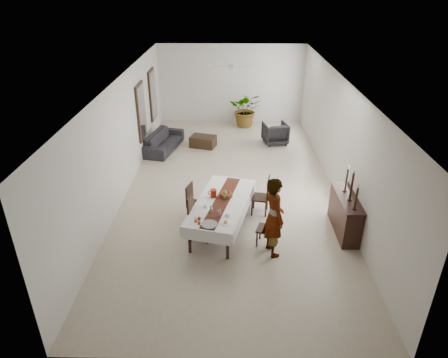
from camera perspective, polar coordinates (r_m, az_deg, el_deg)
floor at (r=11.88m, az=0.89°, el=-1.10°), size 6.00×12.00×0.00m
ceiling at (r=10.74m, az=1.01°, el=14.10°), size 6.00×12.00×0.02m
wall_back at (r=16.95m, az=1.02°, el=13.43°), size 6.00×0.02×3.20m
wall_front at (r=6.01m, az=0.73°, el=-14.92°), size 6.00×0.02×3.20m
wall_left at (r=11.61m, az=-14.12°, el=6.03°), size 0.02×12.00×3.20m
wall_right at (r=11.60m, az=16.01°, el=5.78°), size 0.02×12.00×3.20m
dining_table_top at (r=9.65m, az=-0.32°, el=-3.37°), size 1.54×2.58×0.05m
table_leg_fl at (r=9.05m, az=-4.95°, el=-8.61°), size 0.08×0.08×0.70m
table_leg_fr at (r=8.84m, az=0.53°, el=-9.50°), size 0.08×0.08×0.70m
table_leg_bl at (r=10.89m, az=-1.00°, el=-1.82°), size 0.08×0.08×0.70m
table_leg_br at (r=10.71m, az=3.56°, el=-2.40°), size 0.08×0.08×0.70m
tablecloth_top at (r=9.63m, az=-0.32°, el=-3.22°), size 1.76×2.79×0.01m
tablecloth_drape_left at (r=9.85m, az=-3.62°, el=-3.50°), size 0.62×2.52×0.30m
tablecloth_drape_right at (r=9.59m, az=3.08°, el=-4.42°), size 0.62×2.52×0.30m
tablecloth_drape_near at (r=8.67m, az=-2.55°, el=-8.22°), size 1.15×0.29×0.30m
tablecloth_drape_far at (r=10.79m, az=1.46°, el=-0.54°), size 1.15×0.29×0.30m
table_runner at (r=9.63m, az=-0.32°, el=-3.18°), size 0.94×2.52×0.00m
red_pitcher at (r=9.76m, az=-1.52°, el=-2.06°), size 0.18×0.18×0.20m
pitcher_handle at (r=9.78m, az=-2.00°, el=-2.00°), size 0.12×0.05×0.12m
wine_glass_near at (r=9.02m, az=-0.66°, el=-4.85°), size 0.07×0.07×0.17m
wine_glass_mid at (r=9.15m, az=-1.83°, el=-4.34°), size 0.07×0.07×0.17m
wine_glass_far at (r=9.62m, az=0.04°, el=-2.64°), size 0.07×0.07×0.17m
teacup_right at (r=9.05m, az=0.53°, el=-5.14°), size 0.09×0.09×0.06m
saucer_right at (r=9.06m, az=0.53°, el=-5.26°), size 0.15×0.15×0.01m
teacup_left at (r=9.40m, az=-2.66°, el=-3.84°), size 0.09×0.09×0.06m
saucer_left at (r=9.41m, az=-2.65°, el=-3.96°), size 0.15×0.15×0.01m
plate_near_right at (r=8.81m, az=0.23°, el=-6.30°), size 0.24×0.24×0.02m
bread_near_right at (r=8.80m, az=0.23°, el=-6.15°), size 0.09×0.09×0.09m
plate_near_left at (r=9.08m, az=-3.40°, el=-5.22°), size 0.24×0.24×0.02m
plate_far_left at (r=10.16m, az=-1.26°, el=-1.40°), size 0.24×0.24×0.02m
serving_tray at (r=8.77m, az=-2.12°, el=-6.50°), size 0.36×0.36×0.02m
jam_jar_a at (r=8.78m, az=-3.57°, el=-6.24°), size 0.06×0.06×0.08m
jam_jar_b at (r=8.86m, az=-4.07°, el=-5.94°), size 0.06×0.06×0.08m
jam_jar_c at (r=8.92m, az=-3.56°, el=-5.65°), size 0.06×0.06×0.08m
fruit_basket at (r=9.80m, az=0.34°, el=-2.26°), size 0.30×0.30×0.10m
fruit_red at (r=9.78m, az=0.54°, el=-1.84°), size 0.09×0.09×0.09m
fruit_green at (r=9.80m, az=0.16°, el=-1.76°), size 0.08×0.08×0.08m
fruit_yellow at (r=9.72m, az=0.27°, el=-2.01°), size 0.08×0.08×0.08m
chair_right_near_seat at (r=9.29m, az=5.99°, el=-7.12°), size 0.50×0.50×0.05m
chair_right_near_leg_fl at (r=9.26m, az=6.69°, el=-8.95°), size 0.05×0.05×0.39m
chair_right_near_leg_fr at (r=9.53m, az=7.12°, el=-7.84°), size 0.05×0.05×0.39m
chair_right_near_leg_bl at (r=9.32m, az=4.71°, el=-8.61°), size 0.05×0.05×0.39m
chair_right_near_leg_br at (r=9.58m, az=5.19°, el=-7.52°), size 0.05×0.05×0.39m
chair_right_near_back at (r=9.12m, az=7.19°, el=-5.89°), size 0.15×0.39×0.51m
chair_right_far_seat at (r=10.44m, az=5.17°, el=-2.62°), size 0.51×0.51×0.05m
chair_right_far_leg_fl at (r=10.40m, az=5.98°, el=-4.36°), size 0.05×0.05×0.43m
chair_right_far_leg_fr at (r=10.71m, az=6.18°, el=-3.37°), size 0.05×0.05×0.43m
chair_right_far_leg_bl at (r=10.43m, az=4.02°, el=-4.17°), size 0.05×0.05×0.43m
chair_right_far_leg_br at (r=10.74m, az=4.28°, el=-3.19°), size 0.05×0.05×0.43m
chair_right_far_back at (r=10.28m, az=6.34°, el=-1.28°), size 0.12×0.44×0.56m
chair_left_near_seat at (r=9.42m, az=-3.42°, el=-5.78°), size 0.56×0.56×0.06m
chair_left_near_leg_fl at (r=9.78m, az=-4.27°, el=-6.36°), size 0.06×0.06×0.48m
chair_left_near_leg_fr at (r=9.46m, az=-4.85°, el=-7.68°), size 0.06×0.06×0.48m
chair_left_near_leg_bl at (r=9.70m, az=-1.95°, el=-6.60°), size 0.06×0.06×0.48m
chair_left_near_leg_br at (r=9.37m, az=-2.45°, el=-7.94°), size 0.06×0.06×0.48m
chair_left_near_back at (r=9.29m, az=-4.82°, el=-3.91°), size 0.12×0.49×0.62m
chair_left_far_seat at (r=10.18m, az=-3.94°, el=-3.65°), size 0.51×0.51×0.05m
chair_left_far_leg_fl at (r=10.48m, az=-4.40°, el=-4.11°), size 0.05×0.05×0.40m
chair_left_far_leg_fr at (r=10.22m, az=-5.13°, el=-5.03°), size 0.05×0.05×0.40m
chair_left_far_leg_bl at (r=10.37m, az=-2.70°, el=-4.43°), size 0.05×0.05×0.40m
chair_left_far_leg_br at (r=10.11m, az=-3.38°, el=-5.36°), size 0.05×0.05×0.40m
chair_left_far_back at (r=10.10m, az=-4.97°, el=-2.11°), size 0.16×0.40×0.52m
woman at (r=8.77m, az=7.13°, el=-5.40°), size 0.64×0.79×1.88m
sideboard_body at (r=10.10m, az=16.87°, el=-4.88°), size 0.41×1.55×0.93m
sideboard_top at (r=9.87m, az=17.25°, el=-2.50°), size 0.46×1.61×0.03m
candlestick_near_base at (r=9.38m, az=18.13°, el=-4.06°), size 0.10×0.10×0.03m
candlestick_near_shaft at (r=9.25m, az=18.37°, el=-2.60°), size 0.05×0.05×0.52m
candlestick_near_candle at (r=9.11m, az=18.64°, el=-0.96°), size 0.04×0.04×0.08m
candlestick_mid_base at (r=9.72m, az=17.50°, el=-2.80°), size 0.10×0.10×0.03m
candlestick_mid_shaft at (r=9.56m, az=17.79°, el=-0.97°), size 0.05×0.05×0.67m
candlestick_mid_candle at (r=9.40m, az=18.11°, el=1.07°), size 0.04×0.04×0.08m
candlestick_far_base at (r=10.07m, az=16.91°, el=-1.62°), size 0.10×0.10×0.03m
candlestick_far_shaft at (r=9.93m, az=17.14°, el=-0.10°), size 0.05×0.05×0.57m
candlestick_far_candle at (r=9.80m, az=17.39°, el=1.59°), size 0.04×0.04×0.08m
sofa at (r=14.52m, az=-8.61°, el=5.38°), size 1.27×2.26×0.62m
armchair at (r=15.01m, az=7.31°, el=6.52°), size 1.01×1.02×0.78m
coffee_table at (r=14.65m, az=-3.00°, el=5.39°), size 1.02×0.81×0.40m
potted_plant at (r=16.58m, az=3.20°, el=9.91°), size 1.40×1.25×1.43m
mirror_frame_near at (r=13.62m, az=-11.75°, el=9.40°), size 0.06×1.05×1.85m
mirror_glass_near at (r=13.61m, az=-11.60°, el=9.41°), size 0.01×0.90×1.70m
mirror_frame_far at (r=15.59m, az=-10.18°, el=11.79°), size 0.06×1.05×1.85m
mirror_glass_far at (r=15.58m, az=-10.05°, el=11.79°), size 0.01×0.90×1.70m
fan_rod at (r=13.70m, az=1.04°, el=16.54°), size 0.04×0.04×0.20m
fan_hub at (r=13.74m, az=1.04°, el=15.72°), size 0.16×0.16×0.08m
fan_blade_n at (r=14.08m, az=1.04°, el=16.00°), size 0.10×0.55×0.01m
fan_blade_s at (r=13.39m, az=1.03°, el=15.42°), size 0.10×0.55×0.01m
fan_blade_e at (r=13.74m, az=2.55°, el=15.70°), size 0.55×0.10×0.01m
fan_blade_w at (r=13.74m, az=-0.48°, el=15.73°), size 0.55×0.10×0.01m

